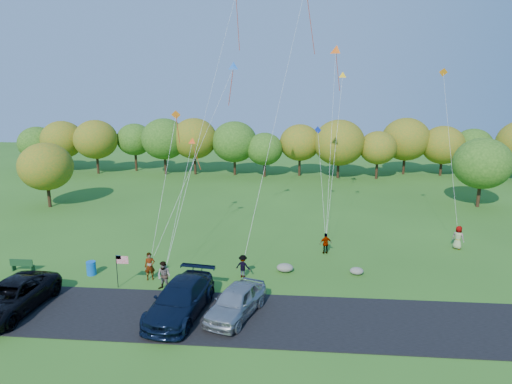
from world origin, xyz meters
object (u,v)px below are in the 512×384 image
(flyer_c, at_px, (243,266))
(flyer_d, at_px, (326,243))
(flyer_b, at_px, (164,276))
(trash_barrel, at_px, (91,268))
(minivan_silver, at_px, (236,301))
(minivan_navy, at_px, (180,299))
(park_bench, at_px, (22,265))
(minivan_dark, at_px, (11,297))
(flyer_a, at_px, (150,266))
(flyer_e, at_px, (458,237))

(flyer_c, relative_size, flyer_d, 0.97)
(flyer_b, xyz_separation_m, flyer_c, (4.83, 2.41, -0.16))
(flyer_c, distance_m, trash_barrel, 10.59)
(minivan_silver, relative_size, flyer_b, 2.65)
(minivan_navy, distance_m, flyer_c, 6.31)
(minivan_silver, distance_m, park_bench, 16.74)
(minivan_dark, xyz_separation_m, minivan_navy, (9.87, 0.54, 0.04))
(minivan_dark, height_order, minivan_navy, minivan_navy)
(flyer_c, bearing_deg, minivan_dark, 39.74)
(minivan_dark, bearing_deg, flyer_c, 29.41)
(flyer_c, bearing_deg, flyer_b, 40.89)
(minivan_dark, height_order, park_bench, minivan_dark)
(minivan_silver, bearing_deg, flyer_a, 164.12)
(minivan_dark, distance_m, minivan_navy, 9.88)
(flyer_e, xyz_separation_m, trash_barrel, (-27.16, -7.50, -0.47))
(flyer_b, xyz_separation_m, park_bench, (-10.91, 2.07, -0.47))
(flyer_e, bearing_deg, park_bench, 54.26)
(park_bench, bearing_deg, flyer_b, -10.75)
(flyer_c, xyz_separation_m, flyer_e, (16.59, 6.99, 0.15))
(flyer_b, height_order, flyer_d, flyer_b)
(flyer_d, bearing_deg, minivan_silver, 46.99)
(minivan_dark, xyz_separation_m, flyer_b, (8.01, 3.69, 0.01))
(minivan_navy, xyz_separation_m, flyer_b, (-1.86, 3.15, -0.03))
(flyer_c, height_order, park_bench, flyer_c)
(trash_barrel, bearing_deg, flyer_d, 18.44)
(minivan_dark, bearing_deg, minivan_silver, 6.98)
(minivan_dark, height_order, flyer_b, flyer_b)
(minivan_navy, xyz_separation_m, trash_barrel, (-7.60, 5.05, -0.51))
(minivan_silver, relative_size, flyer_a, 2.66)
(minivan_silver, relative_size, trash_barrel, 5.28)
(flyer_a, xyz_separation_m, trash_barrel, (-4.34, 0.43, -0.48))
(flyer_a, bearing_deg, flyer_d, 7.03)
(minivan_dark, height_order, minivan_silver, minivan_dark)
(flyer_d, xyz_separation_m, park_bench, (-21.67, -5.34, -0.33))
(flyer_e, height_order, park_bench, flyer_e)
(flyer_c, xyz_separation_m, flyer_d, (5.93, 5.00, 0.03))
(flyer_b, relative_size, park_bench, 1.15)
(trash_barrel, bearing_deg, minivan_dark, -112.04)
(minivan_dark, height_order, flyer_c, minivan_dark)
(flyer_e, bearing_deg, flyer_a, 60.64)
(park_bench, xyz_separation_m, trash_barrel, (5.16, -0.16, -0.01))
(park_bench, bearing_deg, flyer_a, -3.60)
(minivan_silver, bearing_deg, flyer_c, 111.17)
(flyer_c, bearing_deg, trash_barrel, 17.06)
(park_bench, bearing_deg, flyer_d, 13.84)
(flyer_c, relative_size, trash_barrel, 1.66)
(minivan_navy, bearing_deg, flyer_d, 57.75)
(minivan_dark, height_order, flyer_a, flyer_a)
(minivan_silver, xyz_separation_m, trash_barrel, (-10.79, 4.91, -0.45))
(flyer_e, bearing_deg, flyer_d, 52.06)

